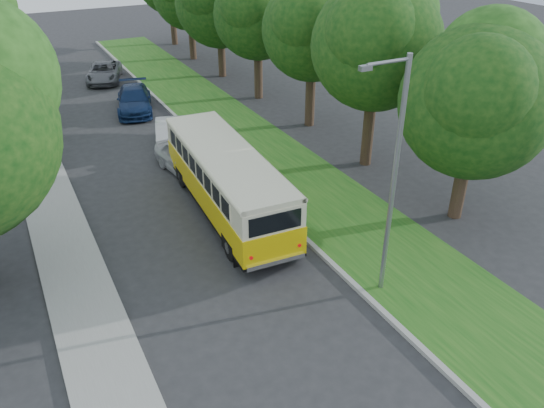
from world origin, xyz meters
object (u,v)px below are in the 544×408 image
car_blue (134,100)px  car_grey (104,72)px  lamppost_far (16,72)px  car_silver (188,159)px  lamppost_near (392,176)px  car_white (171,135)px  vintage_bus (227,183)px

car_blue → car_grey: bearing=106.0°
car_blue → car_grey: car_blue is taller
lamppost_far → car_silver: (6.33, -6.88, -3.35)m
car_silver → lamppost_far: bearing=124.4°
car_blue → lamppost_near: bearing=-69.3°
lamppost_near → car_blue: (-2.46, 21.74, -3.63)m
lamppost_far → car_blue: 7.96m
lamppost_near → lamppost_far: lamppost_near is taller
car_white → car_grey: 14.26m
lamppost_far → car_white: (6.63, -3.40, -3.41)m
vintage_bus → car_white: 7.95m
lamppost_near → car_blue: bearing=96.5°
car_silver → car_white: 3.49m
vintage_bus → car_blue: 14.57m
car_grey → lamppost_far: bearing=-100.9°
lamppost_far → car_blue: bearing=26.7°
car_white → car_blue: bearing=109.1°
car_silver → car_blue: size_ratio=0.88×
vintage_bus → car_blue: bearing=93.7°
car_white → car_blue: size_ratio=0.84×
lamppost_far → car_grey: bearing=60.2°
car_white → car_blue: car_blue is taller
lamppost_far → vintage_bus: size_ratio=0.77×
vintage_bus → car_white: size_ratio=2.27×
lamppost_near → car_blue: lamppost_near is taller
lamppost_far → car_white: bearing=-27.1°
car_grey → car_white: bearing=-69.5°
car_white → car_grey: car_white is taller
car_white → car_blue: 6.64m
lamppost_near → vintage_bus: (-2.41, 7.18, -2.92)m
car_grey → lamppost_near: bearing=-65.9°
car_grey → car_blue: bearing=-69.4°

